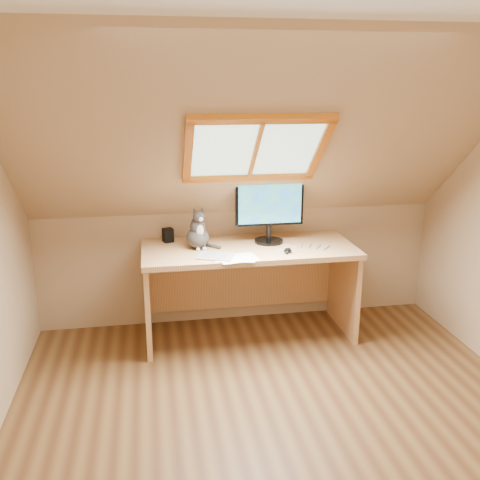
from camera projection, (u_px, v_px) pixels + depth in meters
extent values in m
plane|color=brown|center=(287.00, 435.00, 3.28)|extent=(3.50, 3.50, 0.00)
cube|color=tan|center=(239.00, 265.00, 4.79)|extent=(3.50, 0.02, 1.00)
cube|color=tan|center=(257.00, 139.00, 3.72)|extent=(3.50, 1.56, 1.41)
cube|color=#B2E0CC|center=(255.00, 148.00, 3.81)|extent=(0.90, 0.53, 0.48)
cube|color=#C36212|center=(255.00, 148.00, 3.81)|extent=(1.02, 0.64, 0.59)
cube|color=tan|center=(249.00, 249.00, 4.37)|extent=(1.73, 0.76, 0.04)
cube|color=tan|center=(148.00, 301.00, 4.35)|extent=(0.04, 0.68, 0.75)
cube|color=tan|center=(343.00, 288.00, 4.62)|extent=(0.04, 0.68, 0.75)
cube|color=tan|center=(241.00, 279.00, 4.81)|extent=(1.63, 0.03, 0.52)
cylinder|color=black|center=(269.00, 241.00, 4.47)|extent=(0.24, 0.24, 0.02)
cylinder|color=black|center=(269.00, 232.00, 4.45)|extent=(0.04, 0.04, 0.13)
cube|color=black|center=(269.00, 203.00, 4.38)|extent=(0.57, 0.05, 0.37)
cube|color=blue|center=(270.00, 204.00, 4.35)|extent=(0.52, 0.01, 0.33)
ellipsoid|color=#413C3A|center=(197.00, 238.00, 4.32)|extent=(0.23, 0.26, 0.16)
ellipsoid|color=#413C3A|center=(198.00, 227.00, 4.28)|extent=(0.15, 0.15, 0.17)
ellipsoid|color=silver|center=(200.00, 231.00, 4.24)|extent=(0.07, 0.05, 0.10)
ellipsoid|color=#413C3A|center=(199.00, 216.00, 4.22)|extent=(0.12, 0.11, 0.09)
sphere|color=silver|center=(201.00, 219.00, 4.19)|extent=(0.04, 0.04, 0.04)
cone|color=#413C3A|center=(195.00, 211.00, 4.21)|extent=(0.05, 0.05, 0.06)
cone|color=#413C3A|center=(202.00, 210.00, 4.23)|extent=(0.05, 0.05, 0.06)
cube|color=black|center=(168.00, 235.00, 4.48)|extent=(0.10, 0.10, 0.12)
cube|color=#B2B2B7|center=(216.00, 256.00, 4.10)|extent=(0.32, 0.28, 0.01)
ellipsoid|color=black|center=(288.00, 251.00, 4.20)|extent=(0.10, 0.12, 0.03)
cube|color=white|center=(235.00, 257.00, 4.09)|extent=(0.33, 0.27, 0.00)
cube|color=white|center=(235.00, 257.00, 4.09)|extent=(0.32, 0.24, 0.00)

